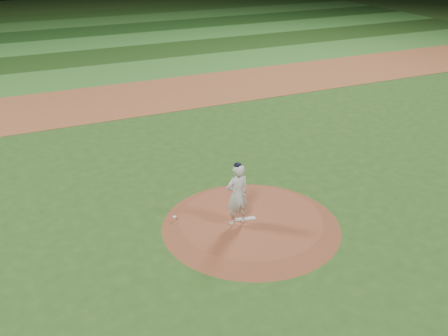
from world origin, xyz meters
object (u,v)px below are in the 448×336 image
(pitchers_mound, at_px, (251,222))
(pitching_rubber, at_px, (245,219))
(rosin_bag, at_px, (175,217))
(pitcher_on_mound, at_px, (237,195))

(pitchers_mound, relative_size, pitching_rubber, 8.60)
(rosin_bag, bearing_deg, pitcher_on_mound, -34.09)
(pitchers_mound, xyz_separation_m, pitching_rubber, (-0.18, 0.04, 0.14))
(pitching_rubber, distance_m, rosin_bag, 2.17)
(pitchers_mound, distance_m, pitching_rubber, 0.23)
(pitchers_mound, xyz_separation_m, rosin_bag, (-2.12, 1.02, 0.16))
(rosin_bag, height_order, pitcher_on_mound, pitcher_on_mound)
(pitchers_mound, distance_m, rosin_bag, 2.36)
(rosin_bag, distance_m, pitcher_on_mound, 2.16)
(pitching_rubber, height_order, rosin_bag, rosin_bag)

